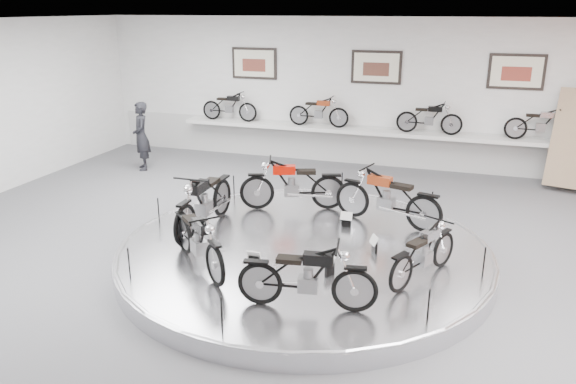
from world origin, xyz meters
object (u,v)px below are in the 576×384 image
(bike_e, at_px, (307,276))
(bike_c, at_px, (204,201))
(shelf, at_px, (372,132))
(visitor, at_px, (141,136))
(bike_a, at_px, (388,197))
(bike_b, at_px, (293,184))
(bike_f, at_px, (424,252))
(display_platform, at_px, (304,254))
(bike_d, at_px, (198,239))

(bike_e, bearing_deg, bike_c, 131.21)
(bike_e, bearing_deg, shelf, 85.38)
(visitor, bearing_deg, bike_c, 6.84)
(bike_a, height_order, bike_c, bike_c)
(bike_a, bearing_deg, visitor, -6.44)
(bike_b, distance_m, bike_f, 3.66)
(bike_a, bearing_deg, display_platform, 66.04)
(bike_b, xyz_separation_m, bike_e, (1.39, -3.72, -0.06))
(display_platform, xyz_separation_m, visitor, (-5.86, 4.26, 0.77))
(bike_d, bearing_deg, bike_c, 155.05)
(display_platform, bearing_deg, visitor, 143.97)
(bike_a, height_order, visitor, visitor)
(bike_a, xyz_separation_m, bike_f, (0.86, -2.09, -0.10))
(bike_f, distance_m, visitor, 9.30)
(bike_b, bearing_deg, bike_d, 61.02)
(bike_b, xyz_separation_m, bike_d, (-0.56, -3.06, -0.04))
(bike_f, bearing_deg, bike_a, 48.74)
(bike_b, relative_size, bike_d, 1.08)
(shelf, xyz_separation_m, bike_a, (1.19, -4.94, -0.16))
(bike_a, bearing_deg, shelf, -61.21)
(shelf, bearing_deg, bike_f, -73.67)
(shelf, height_order, bike_d, bike_d)
(bike_e, bearing_deg, bike_f, 35.43)
(shelf, distance_m, bike_f, 7.33)
(bike_a, relative_size, bike_e, 1.12)
(bike_c, bearing_deg, bike_f, 78.96)
(bike_f, bearing_deg, bike_d, 128.44)
(bike_c, bearing_deg, bike_b, 142.33)
(display_platform, relative_size, bike_a, 3.50)
(bike_e, bearing_deg, bike_d, 152.37)
(bike_a, relative_size, bike_b, 1.00)
(bike_b, bearing_deg, bike_a, 154.32)
(bike_d, height_order, bike_e, bike_d)
(bike_d, height_order, bike_f, bike_d)
(bike_d, height_order, visitor, visitor)
(display_platform, distance_m, bike_b, 1.99)
(bike_b, distance_m, bike_c, 1.97)
(bike_a, xyz_separation_m, visitor, (-7.05, 2.80, 0.08))
(bike_b, bearing_deg, bike_f, 121.75)
(bike_f, bearing_deg, bike_c, 105.37)
(shelf, relative_size, bike_b, 6.04)
(display_platform, height_order, visitor, visitor)
(bike_e, bearing_deg, display_platform, 98.60)
(bike_d, relative_size, visitor, 0.91)
(shelf, xyz_separation_m, bike_b, (-0.75, -4.69, -0.16))
(bike_c, xyz_separation_m, bike_d, (0.64, -1.50, -0.07))
(display_platform, distance_m, bike_c, 2.09)
(bike_f, xyz_separation_m, visitor, (-7.91, 4.89, 0.18))
(display_platform, bearing_deg, bike_a, 50.84)
(display_platform, height_order, bike_f, bike_f)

